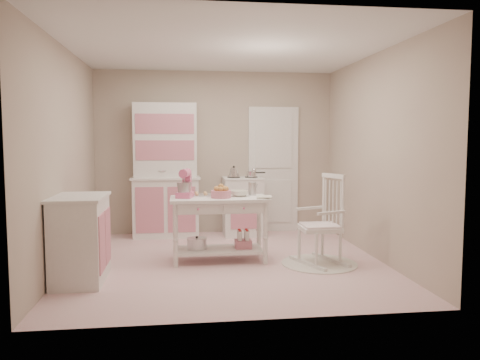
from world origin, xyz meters
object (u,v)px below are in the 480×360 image
at_px(hutch, 166,170).
at_px(rocking_chair, 320,219).
at_px(work_table, 219,229).
at_px(stove, 243,206).
at_px(bread_basket, 221,194).
at_px(base_cabinet, 80,239).
at_px(stand_mixer, 185,184).

height_order(hutch, rocking_chair, hutch).
bearing_deg(work_table, rocking_chair, -14.32).
height_order(stove, work_table, stove).
bearing_deg(bread_basket, rocking_chair, -12.25).
relative_size(stove, rocking_chair, 0.84).
bearing_deg(stove, bread_basket, -106.68).
relative_size(base_cabinet, bread_basket, 3.68).
bearing_deg(hutch, work_table, -66.33).
bearing_deg(stand_mixer, bread_basket, 6.20).
bearing_deg(rocking_chair, base_cabinet, 165.77).
distance_m(base_cabinet, bread_basket, 1.71).
height_order(stove, stand_mixer, stand_mixer).
distance_m(hutch, rocking_chair, 2.73).
distance_m(work_table, bread_basket, 0.45).
xyz_separation_m(stove, work_table, (-0.50, -1.55, -0.06)).
bearing_deg(stand_mixer, rocking_chair, 3.86).
relative_size(stove, bread_basket, 3.68).
relative_size(work_table, bread_basket, 4.80).
bearing_deg(work_table, hutch, 113.67).
xyz_separation_m(base_cabinet, stand_mixer, (1.12, 0.67, 0.51)).
height_order(base_cabinet, stand_mixer, stand_mixer).
height_order(rocking_chair, bread_basket, rocking_chair).
bearing_deg(base_cabinet, work_table, 22.98).
relative_size(base_cabinet, work_table, 0.77).
bearing_deg(base_cabinet, hutch, 69.59).
bearing_deg(hutch, base_cabinet, -110.41).
xyz_separation_m(hutch, base_cabinet, (-0.84, -2.25, -0.58)).
xyz_separation_m(hutch, work_table, (0.70, -1.60, -0.64)).
bearing_deg(work_table, bread_basket, -68.20).
distance_m(stove, work_table, 1.63).
bearing_deg(rocking_chair, stand_mixer, 147.16).
distance_m(stand_mixer, bread_basket, 0.46).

